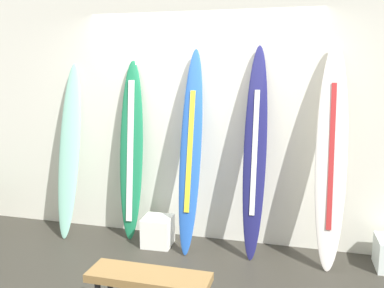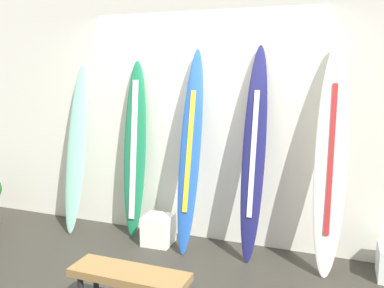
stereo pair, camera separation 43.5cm
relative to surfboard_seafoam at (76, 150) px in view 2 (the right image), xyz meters
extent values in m
cube|color=silver|center=(1.47, 0.37, 0.43)|extent=(7.20, 0.20, 2.80)
ellipsoid|color=#8BD0B6|center=(0.00, 0.00, 0.01)|extent=(0.25, 0.48, 1.96)
cone|color=black|center=(0.00, -0.12, -0.80)|extent=(0.07, 0.09, 0.11)
ellipsoid|color=#1C774B|center=(0.72, 0.10, 0.03)|extent=(0.28, 0.32, 1.99)
cube|color=white|center=(0.72, 0.07, 0.03)|extent=(0.08, 0.20, 1.55)
cone|color=black|center=(0.72, 0.04, -0.79)|extent=(0.07, 0.08, 0.11)
ellipsoid|color=blue|center=(1.44, -0.02, 0.09)|extent=(0.23, 0.53, 2.11)
cube|color=yellow|center=(1.44, -0.06, 0.09)|extent=(0.06, 0.28, 1.23)
cone|color=black|center=(1.44, -0.17, -0.78)|extent=(0.07, 0.09, 0.11)
ellipsoid|color=navy|center=(2.10, 0.02, 0.10)|extent=(0.24, 0.48, 2.14)
cube|color=silver|center=(2.10, -0.01, 0.11)|extent=(0.06, 0.25, 1.23)
ellipsoid|color=white|center=(2.83, -0.01, 0.11)|extent=(0.31, 0.51, 2.16)
cube|color=#AD2728|center=(2.83, -0.04, 0.12)|extent=(0.06, 0.30, 1.37)
cone|color=black|center=(2.83, -0.16, -0.78)|extent=(0.07, 0.09, 0.11)
cube|color=white|center=(1.08, -0.07, -0.81)|extent=(0.32, 0.32, 0.32)
cube|color=olive|center=(1.52, -1.49, -0.56)|extent=(0.90, 0.29, 0.06)
cylinder|color=black|center=(1.16, -1.39, -0.78)|extent=(0.04, 0.04, 0.38)
camera|label=1|loc=(2.56, -4.12, 0.93)|focal=39.01mm
camera|label=2|loc=(2.97, -3.98, 0.93)|focal=39.01mm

